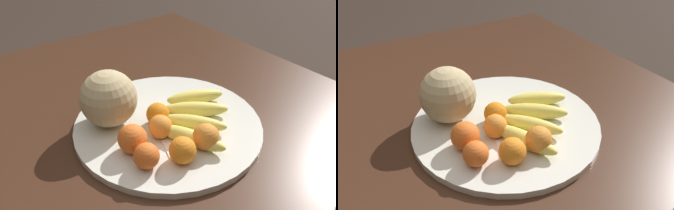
% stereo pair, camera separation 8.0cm
% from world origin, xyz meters
% --- Properties ---
extents(kitchen_table, '(1.59, 1.18, 0.76)m').
position_xyz_m(kitchen_table, '(0.00, 0.00, 0.68)').
color(kitchen_table, '#3D2316').
rests_on(kitchen_table, ground_plane).
extents(fruit_bowl, '(0.47, 0.47, 0.02)m').
position_xyz_m(fruit_bowl, '(-0.08, 0.02, 0.77)').
color(fruit_bowl, silver).
rests_on(fruit_bowl, kitchen_table).
extents(melon, '(0.14, 0.14, 0.14)m').
position_xyz_m(melon, '(-0.16, -0.10, 0.84)').
color(melon, tan).
rests_on(melon, fruit_bowl).
extents(banana_bunch, '(0.26, 0.25, 0.04)m').
position_xyz_m(banana_bunch, '(-0.04, 0.07, 0.79)').
color(banana_bunch, brown).
rests_on(banana_bunch, fruit_bowl).
extents(orange_front_left, '(0.07, 0.07, 0.07)m').
position_xyz_m(orange_front_left, '(-0.04, -0.11, 0.81)').
color(orange_front_left, orange).
rests_on(orange_front_left, fruit_bowl).
extents(orange_front_right, '(0.06, 0.06, 0.06)m').
position_xyz_m(orange_front_right, '(0.02, -0.11, 0.80)').
color(orange_front_right, orange).
rests_on(orange_front_right, fruit_bowl).
extents(orange_mid_center, '(0.06, 0.06, 0.06)m').
position_xyz_m(orange_mid_center, '(0.05, 0.03, 0.80)').
color(orange_mid_center, orange).
rests_on(orange_mid_center, fruit_bowl).
extents(orange_back_left, '(0.06, 0.06, 0.06)m').
position_xyz_m(orange_back_left, '(0.05, -0.04, 0.80)').
color(orange_back_left, orange).
rests_on(orange_back_left, fruit_bowl).
extents(orange_back_right, '(0.06, 0.06, 0.06)m').
position_xyz_m(orange_back_right, '(-0.04, -0.03, 0.80)').
color(orange_back_right, orange).
rests_on(orange_back_right, fruit_bowl).
extents(orange_top_small, '(0.06, 0.06, 0.06)m').
position_xyz_m(orange_top_small, '(-0.09, -0.01, 0.80)').
color(orange_top_small, orange).
rests_on(orange_top_small, fruit_bowl).
extents(produce_tag, '(0.08, 0.05, 0.00)m').
position_xyz_m(produce_tag, '(0.01, -0.04, 0.77)').
color(produce_tag, white).
rests_on(produce_tag, fruit_bowl).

